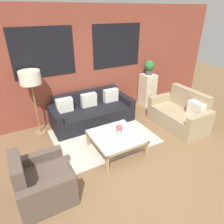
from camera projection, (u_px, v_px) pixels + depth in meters
ground_plane at (136, 165)px, 3.83m from camera, size 16.00×16.00×0.00m
wall_back_brick at (84, 65)px, 5.08m from camera, size 8.40×0.09×2.80m
rug at (103, 136)px, 4.71m from camera, size 2.22×1.73×0.00m
couch_dark at (92, 112)px, 5.19m from camera, size 2.07×0.88×0.78m
settee_vintage at (180, 115)px, 5.00m from camera, size 0.80×1.42×0.92m
armchair_corner at (42, 182)px, 3.09m from camera, size 0.80×0.88×0.84m
coffee_table at (116, 137)px, 4.09m from camera, size 0.97×0.97×0.38m
floor_lamp at (30, 80)px, 4.24m from camera, size 0.45×0.45×1.53m
drawer_cabinet at (147, 90)px, 6.10m from camera, size 0.39×0.43×0.95m
potted_plant at (149, 67)px, 5.78m from camera, size 0.30×0.30×0.41m
flower_vase at (119, 129)px, 4.05m from camera, size 0.13×0.13×0.22m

